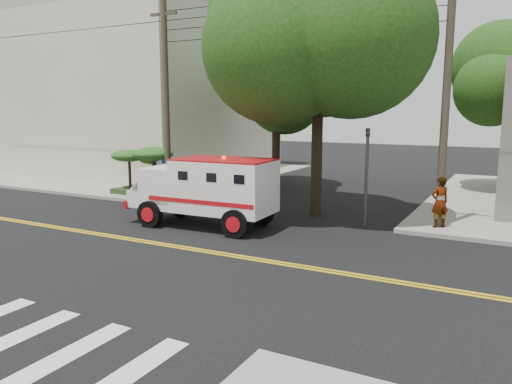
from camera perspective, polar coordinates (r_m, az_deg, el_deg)
The scene contains 12 objects.
ground at distance 15.61m, azimuth -7.31°, elevation -6.51°, with size 100.00×100.00×0.00m, color black.
sidewalk_nw at distance 34.26m, azimuth -12.57°, elevation 2.18°, with size 17.00×17.00×0.15m, color gray.
building_left at distance 36.46m, azimuth -13.72°, elevation 10.56°, with size 16.00×14.00×10.00m, color beige.
utility_pole_left at distance 23.19m, azimuth -10.23°, elevation 9.86°, with size 0.28×0.28×9.00m, color #382D23.
utility_pole_right at distance 18.54m, azimuth 20.87°, elevation 9.54°, with size 0.28×0.28×9.00m, color #382D23.
tree_main at distance 19.83m, azimuth 8.16°, elevation 17.84°, with size 6.08×5.70×9.85m.
tree_left at distance 26.60m, azimuth 2.78°, elevation 12.58°, with size 4.48×4.20×7.70m.
traffic_signal at distance 18.57m, azimuth 12.55°, elevation 2.90°, with size 0.15×0.18×3.60m.
accessibility_sign at distance 23.87m, azimuth -10.88°, elevation 2.28°, with size 0.45×0.10×2.02m.
palm_planter at distance 24.97m, azimuth -12.45°, elevation 3.19°, with size 3.52×2.63×2.36m.
armored_truck at distance 18.23m, azimuth -5.62°, elevation 0.48°, with size 5.65×2.44×2.54m.
pedestrian_a at distance 18.64m, azimuth 20.26°, elevation -1.10°, with size 0.66×0.43×1.80m, color gray.
Camera 1 is at (8.80, -12.17, 4.27)m, focal length 35.00 mm.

